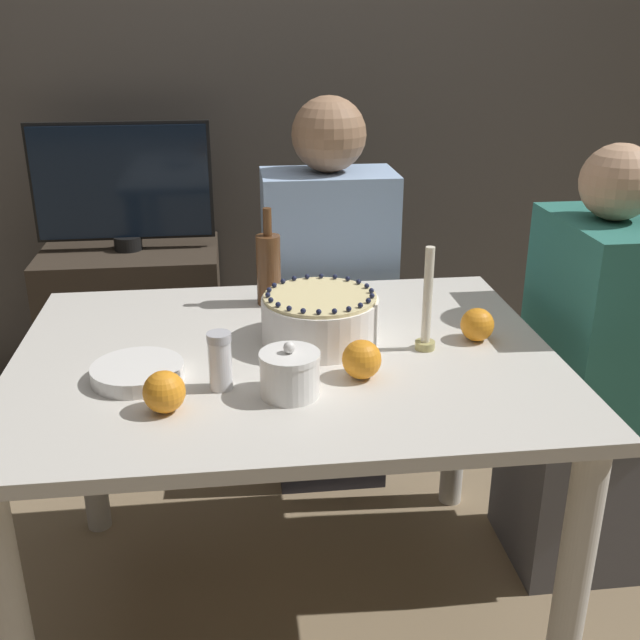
{
  "coord_description": "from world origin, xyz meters",
  "views": [
    {
      "loc": [
        -0.11,
        -1.53,
        1.43
      ],
      "look_at": [
        0.09,
        0.05,
        0.78
      ],
      "focal_mm": 42.0,
      "sensor_mm": 36.0,
      "label": 1
    }
  ],
  "objects_px": {
    "sugar_bowl": "(290,373)",
    "person_man_blue_shirt": "(328,319)",
    "person_woman_floral": "(586,396)",
    "tv_monitor": "(122,185)",
    "bottle": "(269,268)",
    "cake": "(320,318)",
    "sugar_shaker": "(220,361)",
    "candle": "(427,310)"
  },
  "relations": [
    {
      "from": "cake",
      "to": "sugar_bowl",
      "type": "bearing_deg",
      "value": -109.55
    },
    {
      "from": "cake",
      "to": "tv_monitor",
      "type": "xyz_separation_m",
      "value": [
        -0.57,
        1.09,
        0.1
      ]
    },
    {
      "from": "cake",
      "to": "candle",
      "type": "bearing_deg",
      "value": -17.1
    },
    {
      "from": "sugar_bowl",
      "to": "sugar_shaker",
      "type": "distance_m",
      "value": 0.14
    },
    {
      "from": "sugar_shaker",
      "to": "person_woman_floral",
      "type": "relative_size",
      "value": 0.11
    },
    {
      "from": "sugar_shaker",
      "to": "person_woman_floral",
      "type": "xyz_separation_m",
      "value": [
        0.95,
        0.29,
        -0.29
      ]
    },
    {
      "from": "bottle",
      "to": "cake",
      "type": "bearing_deg",
      "value": -68.65
    },
    {
      "from": "bottle",
      "to": "tv_monitor",
      "type": "xyz_separation_m",
      "value": [
        -0.47,
        0.83,
        0.06
      ]
    },
    {
      "from": "person_man_blue_shirt",
      "to": "person_woman_floral",
      "type": "distance_m",
      "value": 0.82
    },
    {
      "from": "person_man_blue_shirt",
      "to": "tv_monitor",
      "type": "relative_size",
      "value": 1.95
    },
    {
      "from": "sugar_shaker",
      "to": "person_woman_floral",
      "type": "height_order",
      "value": "person_woman_floral"
    },
    {
      "from": "sugar_bowl",
      "to": "person_woman_floral",
      "type": "height_order",
      "value": "person_woman_floral"
    },
    {
      "from": "cake",
      "to": "person_woman_floral",
      "type": "bearing_deg",
      "value": 6.02
    },
    {
      "from": "bottle",
      "to": "person_man_blue_shirt",
      "type": "xyz_separation_m",
      "value": [
        0.2,
        0.35,
        -0.29
      ]
    },
    {
      "from": "candle",
      "to": "person_woman_floral",
      "type": "relative_size",
      "value": 0.21
    },
    {
      "from": "person_woman_floral",
      "to": "cake",
      "type": "bearing_deg",
      "value": 96.02
    },
    {
      "from": "cake",
      "to": "tv_monitor",
      "type": "relative_size",
      "value": 0.43
    },
    {
      "from": "candle",
      "to": "tv_monitor",
      "type": "distance_m",
      "value": 1.41
    },
    {
      "from": "sugar_bowl",
      "to": "bottle",
      "type": "distance_m",
      "value": 0.52
    },
    {
      "from": "tv_monitor",
      "to": "sugar_shaker",
      "type": "bearing_deg",
      "value": -75.38
    },
    {
      "from": "sugar_shaker",
      "to": "tv_monitor",
      "type": "xyz_separation_m",
      "value": [
        -0.34,
        1.31,
        0.09
      ]
    },
    {
      "from": "cake",
      "to": "sugar_shaker",
      "type": "relative_size",
      "value": 2.21
    },
    {
      "from": "candle",
      "to": "bottle",
      "type": "xyz_separation_m",
      "value": [
        -0.33,
        0.33,
        0.0
      ]
    },
    {
      "from": "cake",
      "to": "bottle",
      "type": "bearing_deg",
      "value": 111.35
    },
    {
      "from": "sugar_shaker",
      "to": "sugar_bowl",
      "type": "bearing_deg",
      "value": -17.75
    },
    {
      "from": "sugar_bowl",
      "to": "tv_monitor",
      "type": "bearing_deg",
      "value": 109.46
    },
    {
      "from": "sugar_bowl",
      "to": "bottle",
      "type": "height_order",
      "value": "bottle"
    },
    {
      "from": "sugar_bowl",
      "to": "person_man_blue_shirt",
      "type": "distance_m",
      "value": 0.92
    },
    {
      "from": "sugar_shaker",
      "to": "person_man_blue_shirt",
      "type": "distance_m",
      "value": 0.92
    },
    {
      "from": "sugar_bowl",
      "to": "person_man_blue_shirt",
      "type": "bearing_deg",
      "value": 77.59
    },
    {
      "from": "candle",
      "to": "tv_monitor",
      "type": "bearing_deg",
      "value": 124.49
    },
    {
      "from": "person_woman_floral",
      "to": "tv_monitor",
      "type": "relative_size",
      "value": 1.85
    },
    {
      "from": "cake",
      "to": "bottle",
      "type": "height_order",
      "value": "bottle"
    },
    {
      "from": "person_man_blue_shirt",
      "to": "person_woman_floral",
      "type": "bearing_deg",
      "value": 139.27
    },
    {
      "from": "cake",
      "to": "person_woman_floral",
      "type": "height_order",
      "value": "person_woman_floral"
    },
    {
      "from": "cake",
      "to": "candle",
      "type": "distance_m",
      "value": 0.25
    },
    {
      "from": "cake",
      "to": "candle",
      "type": "xyz_separation_m",
      "value": [
        0.23,
        -0.07,
        0.04
      ]
    },
    {
      "from": "candle",
      "to": "tv_monitor",
      "type": "height_order",
      "value": "tv_monitor"
    },
    {
      "from": "sugar_shaker",
      "to": "candle",
      "type": "bearing_deg",
      "value": 17.16
    },
    {
      "from": "person_man_blue_shirt",
      "to": "tv_monitor",
      "type": "distance_m",
      "value": 0.89
    },
    {
      "from": "tv_monitor",
      "to": "bottle",
      "type": "bearing_deg",
      "value": -60.73
    },
    {
      "from": "sugar_bowl",
      "to": "candle",
      "type": "bearing_deg",
      "value": 29.87
    }
  ]
}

